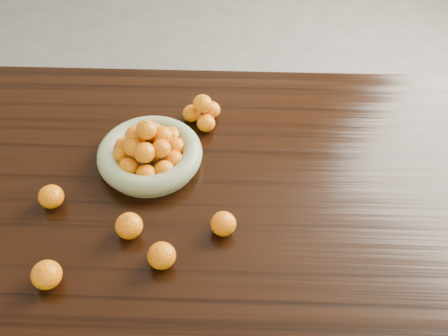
{
  "coord_description": "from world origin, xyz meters",
  "views": [
    {
      "loc": [
        0.04,
        -0.88,
        1.76
      ],
      "look_at": [
        0.01,
        -0.02,
        0.83
      ],
      "focal_mm": 40.0,
      "sensor_mm": 36.0,
      "label": 1
    }
  ],
  "objects_px": {
    "dining_table": "(221,204)",
    "fruit_bowl": "(150,153)",
    "loose_orange_0": "(129,226)",
    "orange_pyramid": "(203,112)"
  },
  "relations": [
    {
      "from": "dining_table",
      "to": "orange_pyramid",
      "type": "relative_size",
      "value": 17.49
    },
    {
      "from": "dining_table",
      "to": "loose_orange_0",
      "type": "height_order",
      "value": "loose_orange_0"
    },
    {
      "from": "fruit_bowl",
      "to": "orange_pyramid",
      "type": "distance_m",
      "value": 0.22
    },
    {
      "from": "fruit_bowl",
      "to": "loose_orange_0",
      "type": "distance_m",
      "value": 0.24
    },
    {
      "from": "dining_table",
      "to": "orange_pyramid",
      "type": "distance_m",
      "value": 0.28
    },
    {
      "from": "orange_pyramid",
      "to": "loose_orange_0",
      "type": "xyz_separation_m",
      "value": [
        -0.15,
        -0.41,
        -0.01
      ]
    },
    {
      "from": "dining_table",
      "to": "fruit_bowl",
      "type": "height_order",
      "value": "fruit_bowl"
    },
    {
      "from": "orange_pyramid",
      "to": "loose_orange_0",
      "type": "bearing_deg",
      "value": -110.18
    },
    {
      "from": "dining_table",
      "to": "fruit_bowl",
      "type": "xyz_separation_m",
      "value": [
        -0.2,
        0.07,
        0.13
      ]
    },
    {
      "from": "dining_table",
      "to": "fruit_bowl",
      "type": "relative_size",
      "value": 6.95
    }
  ]
}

